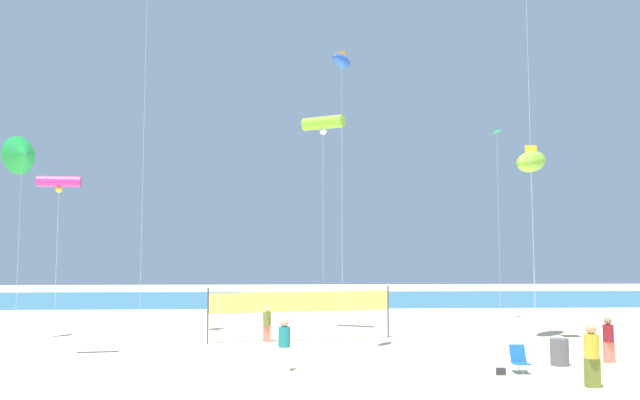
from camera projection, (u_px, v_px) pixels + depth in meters
The scene contains 16 objects.
ground_plane at pixel (293, 386), 18.72m from camera, with size 120.00×120.00×0.00m, color beige.
ocean_band at pixel (292, 299), 54.28m from camera, with size 120.00×20.00×0.01m, color teal.
beachgoer_maroon_shirt at pixel (608, 338), 22.68m from camera, with size 0.37×0.37×1.62m.
beachgoer_mustard_shirt at pixel (592, 353), 18.57m from camera, with size 0.42×0.42×1.85m.
beachgoer_teal_shirt at pixel (284, 343), 21.13m from camera, with size 0.40×0.40×1.74m.
beachgoer_olive_shirt at pixel (267, 323), 28.11m from camera, with size 0.35×0.35×1.54m.
folding_beach_chair at pixel (519, 358), 20.81m from camera, with size 0.52×0.65×0.89m.
trash_barrel at pixel (559, 352), 22.12m from camera, with size 0.63×0.63×0.93m, color #595960.
volleyball_net at pixel (301, 304), 28.51m from camera, with size 8.20×1.79×2.40m.
beach_handbag at pixel (501, 371), 20.37m from camera, with size 0.29×0.14×0.23m, color #2D2D33.
kite_lime_tube at pixel (323, 123), 32.37m from camera, with size 2.23×1.62×10.87m.
kite_green_delta at pixel (22, 155), 28.76m from camera, with size 1.28×1.78×9.24m.
kite_green_diamond at pixel (496, 137), 37.29m from camera, with size 0.63×0.62×11.20m.
kite_blue_inflatable at pixel (342, 61), 25.53m from camera, with size 1.09×1.42×12.02m.
kite_magenta_tube at pixel (59, 182), 24.05m from camera, with size 1.61×0.61×6.83m.
kite_lime_inflatable at pixel (531, 162), 29.59m from camera, with size 2.65×2.85×8.94m.
Camera 1 is at (-0.03, -19.13, 3.92)m, focal length 35.58 mm.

